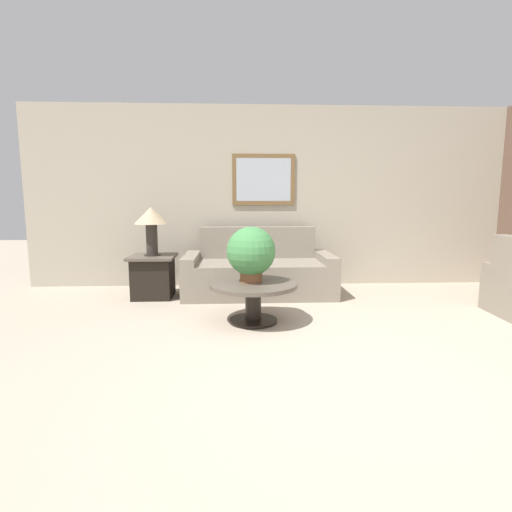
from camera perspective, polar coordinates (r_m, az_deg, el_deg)
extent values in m
plane|color=tan|center=(3.13, 16.00, -16.27)|extent=(20.00, 20.00, 0.00)
cube|color=#B2A893|center=(5.97, 6.57, 8.35)|extent=(7.96, 0.06, 2.60)
cube|color=brown|center=(5.87, 1.08, 10.85)|extent=(0.90, 0.03, 0.73)
cube|color=#B2BCC6|center=(5.85, 1.09, 10.85)|extent=(0.78, 0.01, 0.61)
cube|color=gray|center=(5.34, 0.41, -3.20)|extent=(1.62, 0.92, 0.45)
cube|color=gray|center=(5.65, 0.21, 1.97)|extent=(1.62, 0.16, 0.44)
cube|color=gray|center=(5.36, -9.26, -2.72)|extent=(0.18, 0.92, 0.55)
cube|color=gray|center=(5.46, 9.91, -2.55)|extent=(0.18, 0.92, 0.55)
cylinder|color=black|center=(4.23, -0.39, -9.20)|extent=(0.50, 0.50, 0.03)
cylinder|color=black|center=(4.18, -0.40, -6.73)|extent=(0.16, 0.16, 0.35)
cylinder|color=brown|center=(4.13, -0.40, -4.13)|extent=(0.91, 0.91, 0.04)
cube|color=black|center=(5.37, -14.46, -3.02)|extent=(0.49, 0.49, 0.52)
cube|color=brown|center=(5.33, -14.57, -0.11)|extent=(0.58, 0.58, 0.03)
cylinder|color=#2D2823|center=(5.32, -14.58, 0.18)|extent=(0.21, 0.21, 0.02)
cylinder|color=#2D2823|center=(5.30, -14.66, 2.37)|extent=(0.15, 0.15, 0.39)
cone|color=tan|center=(5.28, -14.77, 5.63)|extent=(0.43, 0.43, 0.22)
cylinder|color=brown|center=(4.16, -0.70, -2.81)|extent=(0.23, 0.23, 0.13)
sphere|color=#428447|center=(4.12, -0.71, 0.70)|extent=(0.51, 0.51, 0.51)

